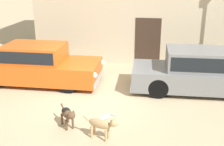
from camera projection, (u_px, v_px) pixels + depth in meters
ground_plane at (87, 100)px, 9.36m from camera, size 80.00×80.00×0.00m
parked_sedan_nearest at (36, 64)px, 10.61m from camera, size 4.82×1.87×1.46m
parked_sedan_second at (197, 71)px, 9.82m from camera, size 4.64×1.88×1.49m
stray_dog_spotted at (103, 124)px, 7.03m from camera, size 0.99×0.38×0.65m
stray_dog_tan at (68, 114)px, 7.57m from camera, size 0.65×0.83×0.63m
stray_cat at (105, 117)px, 8.07m from camera, size 0.45×0.57×0.17m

